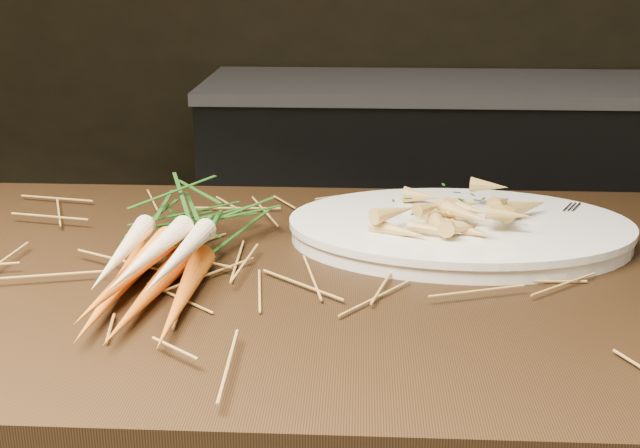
{
  "coord_description": "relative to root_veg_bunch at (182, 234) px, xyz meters",
  "views": [
    {
      "loc": [
        -0.07,
        -0.6,
        1.27
      ],
      "look_at": [
        -0.11,
        0.29,
        0.96
      ],
      "focal_mm": 45.0,
      "sensor_mm": 36.0,
      "label": 1
    }
  ],
  "objects": [
    {
      "name": "roasted_veg_heap",
      "position": [
        0.35,
        0.1,
        0.01
      ],
      "size": [
        0.22,
        0.16,
        0.05
      ],
      "primitive_type": null,
      "rotation": [
        0.0,
        0.0,
        -0.01
      ],
      "color": "#B19342",
      "rests_on": "serving_platter"
    },
    {
      "name": "serving_fork",
      "position": [
        0.51,
        0.08,
        -0.01
      ],
      "size": [
        0.09,
        0.16,
        0.0
      ],
      "primitive_type": "cube",
      "rotation": [
        0.0,
        0.0,
        -0.49
      ],
      "color": "silver",
      "rests_on": "serving_platter"
    },
    {
      "name": "back_counter",
      "position": [
        0.58,
        1.87,
        -0.52
      ],
      "size": [
        1.82,
        0.62,
        0.84
      ],
      "color": "black",
      "rests_on": "ground"
    },
    {
      "name": "root_veg_bunch",
      "position": [
        0.0,
        0.0,
        0.0
      ],
      "size": [
        0.16,
        0.44,
        0.08
      ],
      "rotation": [
        0.0,
        0.0,
        -0.09
      ],
      "color": "#E8591C",
      "rests_on": "main_counter"
    },
    {
      "name": "serving_platter",
      "position": [
        0.35,
        0.1,
        -0.03
      ],
      "size": [
        0.45,
        0.3,
        0.02
      ],
      "primitive_type": null,
      "rotation": [
        0.0,
        0.0,
        -0.01
      ],
      "color": "white",
      "rests_on": "main_counter"
    },
    {
      "name": "straw_bedding",
      "position": [
        0.28,
        -0.01,
        -0.03
      ],
      "size": [
        1.4,
        0.6,
        0.02
      ],
      "primitive_type": null,
      "color": "#A97B37",
      "rests_on": "main_counter"
    }
  ]
}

